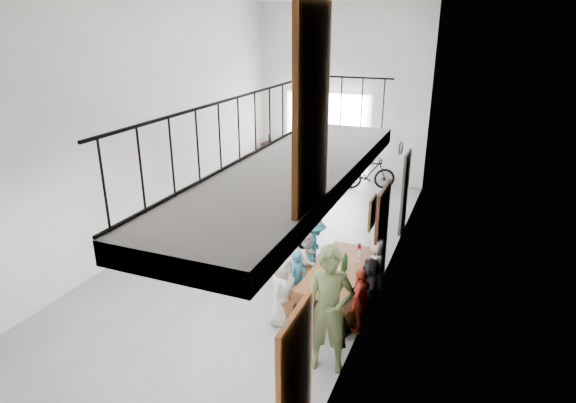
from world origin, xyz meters
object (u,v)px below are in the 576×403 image
at_px(tasting_table, 338,272).
at_px(side_bench, 200,208).
at_px(bench_inner, 307,288).
at_px(oak_barrel, 254,171).
at_px(host_standing, 329,310).
at_px(bicycle_near, 336,170).
at_px(serving_counter, 291,161).

height_order(tasting_table, side_bench, tasting_table).
height_order(bench_inner, oak_barrel, oak_barrel).
height_order(host_standing, bicycle_near, host_standing).
height_order(serving_counter, host_standing, host_standing).
xyz_separation_m(side_bench, host_standing, (5.03, -4.53, 0.78)).
bearing_deg(serving_counter, bench_inner, -56.69).
bearing_deg(oak_barrel, serving_counter, 63.35).
bearing_deg(host_standing, bicycle_near, 95.22).
height_order(side_bench, oak_barrel, oak_barrel).
relative_size(tasting_table, side_bench, 1.44).
xyz_separation_m(host_standing, bicycle_near, (-2.49, 8.70, -0.58)).
xyz_separation_m(bench_inner, side_bench, (-4.10, 2.86, -0.02)).
relative_size(side_bench, host_standing, 0.76).
bearing_deg(host_standing, serving_counter, 104.26).
relative_size(side_bench, bicycle_near, 0.97).
bearing_deg(oak_barrel, side_bench, -95.03).
distance_m(side_bench, bicycle_near, 4.89).
bearing_deg(bicycle_near, host_standing, 177.71).
xyz_separation_m(bench_inner, host_standing, (0.93, -1.67, 0.76)).
relative_size(side_bench, oak_barrel, 1.54).
bearing_deg(bench_inner, oak_barrel, 126.98).
bearing_deg(serving_counter, bicycle_near, 7.52).
bearing_deg(side_bench, bench_inner, -34.89).
bearing_deg(oak_barrel, host_standing, -57.00).
height_order(side_bench, host_standing, host_standing).
bearing_deg(serving_counter, oak_barrel, -107.34).
distance_m(side_bench, oak_barrel, 2.86).
bearing_deg(bicycle_near, side_bench, 130.41).
distance_m(serving_counter, host_standing, 9.67).
bearing_deg(oak_barrel, bicycle_near, 30.34).
xyz_separation_m(tasting_table, side_bench, (-4.70, 2.91, -0.50)).
relative_size(bench_inner, host_standing, 1.02).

